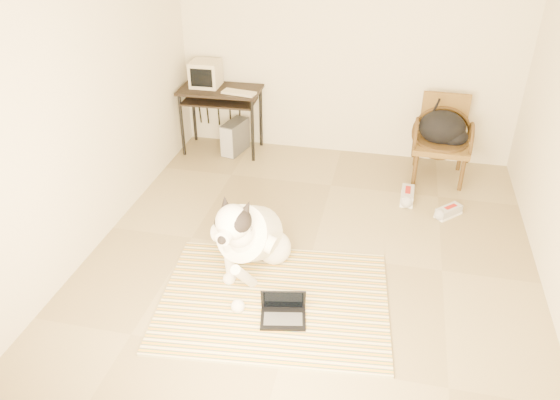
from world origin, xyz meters
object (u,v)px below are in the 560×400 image
(dog, at_px, (250,236))
(laptop, at_px, (283,311))
(pc_tower, at_px, (235,137))
(computer_desk, at_px, (220,98))
(crt_monitor, at_px, (206,74))
(rattan_chair, at_px, (442,138))
(backpack, at_px, (444,129))

(dog, relative_size, laptop, 3.19)
(laptop, height_order, pc_tower, pc_tower)
(dog, height_order, computer_desk, dog)
(laptop, bearing_deg, crt_monitor, 118.58)
(laptop, xyz_separation_m, rattan_chair, (1.24, 2.73, 0.38))
(dog, bearing_deg, rattan_chair, 53.12)
(pc_tower, bearing_deg, computer_desk, 177.03)
(computer_desk, distance_m, pc_tower, 0.52)
(computer_desk, bearing_deg, backpack, -3.18)
(laptop, height_order, backpack, backpack)
(laptop, height_order, crt_monitor, crt_monitor)
(computer_desk, height_order, rattan_chair, rattan_chair)
(crt_monitor, height_order, rattan_chair, crt_monitor)
(laptop, bearing_deg, rattan_chair, 65.69)
(dog, height_order, crt_monitor, crt_monitor)
(laptop, distance_m, rattan_chair, 3.02)
(dog, xyz_separation_m, crt_monitor, (-1.18, 2.36, 0.60))
(crt_monitor, relative_size, backpack, 0.63)
(dog, height_order, rattan_chair, rattan_chair)
(rattan_chair, bearing_deg, crt_monitor, 176.50)
(laptop, distance_m, computer_desk, 3.22)
(laptop, height_order, rattan_chair, rattan_chair)
(pc_tower, bearing_deg, crt_monitor, 167.47)
(backpack, bearing_deg, laptop, -114.73)
(computer_desk, bearing_deg, dog, -66.75)
(computer_desk, bearing_deg, crt_monitor, 159.75)
(dog, xyz_separation_m, laptop, (0.41, -0.55, -0.28))
(dog, height_order, backpack, dog)
(crt_monitor, xyz_separation_m, rattan_chair, (2.82, -0.17, -0.50))
(backpack, bearing_deg, computer_desk, 176.82)
(laptop, bearing_deg, computer_desk, 116.12)
(computer_desk, height_order, pc_tower, computer_desk)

